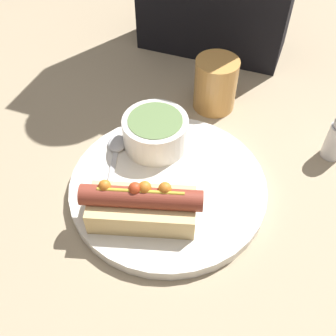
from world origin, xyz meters
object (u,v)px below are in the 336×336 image
at_px(soup_bowl, 156,131).
at_px(drinking_glass, 215,84).
at_px(spoon, 116,152).
at_px(hot_dog, 142,206).

height_order(soup_bowl, drinking_glass, drinking_glass).
distance_m(spoon, drinking_glass, 0.22).
bearing_deg(soup_bowl, spoon, -140.82).
xyz_separation_m(spoon, drinking_glass, (0.11, 0.19, 0.03)).
bearing_deg(spoon, hot_dog, -155.75).
relative_size(soup_bowl, spoon, 0.72).
bearing_deg(drinking_glass, soup_bowl, -110.53).
height_order(soup_bowl, spoon, soup_bowl).
bearing_deg(spoon, soup_bowl, -68.48).
xyz_separation_m(soup_bowl, spoon, (-0.05, -0.04, -0.02)).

